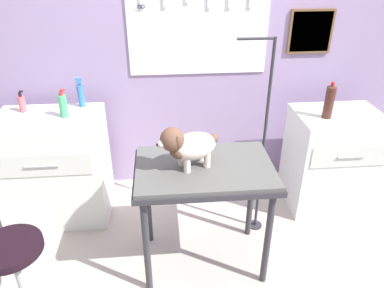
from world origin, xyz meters
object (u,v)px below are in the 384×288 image
counter_left (56,167)px  soda_bottle (329,101)px  dog (188,145)px  grooming_arm (262,151)px  stool (14,260)px  shampoo_bottle (63,105)px  grooming_table (204,178)px  cabinet_right (331,160)px

counter_left → soda_bottle: bearing=-2.9°
dog → counter_left: bearing=146.9°
grooming_arm → soda_bottle: 0.66m
grooming_arm → stool: size_ratio=2.46×
shampoo_bottle → counter_left: bearing=-171.4°
grooming_table → dog: (-0.11, -0.01, 0.25)m
grooming_arm → dog: (-0.56, -0.32, 0.25)m
soda_bottle → shampoo_bottle: bearing=176.3°
grooming_table → grooming_arm: size_ratio=0.58×
grooming_table → counter_left: (-1.13, 0.65, -0.27)m
counter_left → stool: size_ratio=1.42×
cabinet_right → stool: (-2.24, -0.99, 0.08)m
dog → shampoo_bottle: dog is taller
grooming_table → grooming_arm: bearing=34.4°
dog → soda_bottle: size_ratio=1.39×
cabinet_right → counter_left: bearing=178.5°
cabinet_right → shampoo_bottle: shampoo_bottle is taller
cabinet_right → shampoo_bottle: 2.20m
grooming_table → shampoo_bottle: (-0.98, 0.67, 0.25)m
cabinet_right → stool: size_ratio=1.37×
grooming_arm → cabinet_right: size_ratio=1.80×
grooming_table → dog: dog is taller
grooming_table → grooming_arm: 0.55m
cabinet_right → soda_bottle: 0.57m
stool → soda_bottle: 2.35m
shampoo_bottle → soda_bottle: (2.00, -0.13, 0.01)m
grooming_arm → stool: (-1.55, -0.71, -0.20)m
counter_left → cabinet_right: 2.27m
counter_left → stool: 1.06m
grooming_arm → shampoo_bottle: grooming_arm is taller
counter_left → stool: (0.03, -1.06, 0.07)m
stool → shampoo_bottle: shampoo_bottle is taller
dog → stool: (-0.98, -0.39, -0.45)m
grooming_table → counter_left: counter_left is taller
soda_bottle → stool: bearing=-155.8°
stool → grooming_arm: bearing=24.8°
counter_left → cabinet_right: size_ratio=1.04×
cabinet_right → shampoo_bottle: bearing=177.8°
grooming_arm → shampoo_bottle: 1.51m
dog → cabinet_right: 1.49m
grooming_table → shampoo_bottle: 1.22m
cabinet_right → shampoo_bottle: (-2.13, 0.08, 0.54)m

